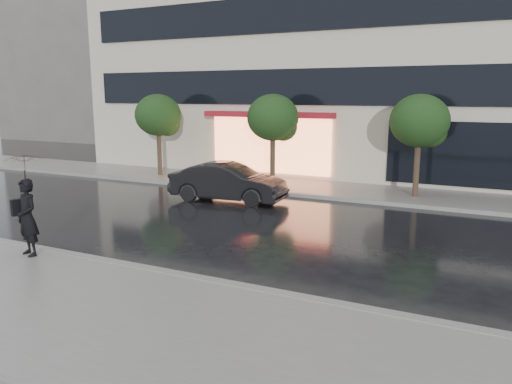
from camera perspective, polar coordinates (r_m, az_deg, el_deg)
The scene contains 11 objects.
ground at distance 11.81m, azimuth -4.85°, elevation -8.54°, with size 120.00×120.00×0.00m, color black.
sidewalk_near at distance 9.36m, azimuth -15.42°, elevation -13.94°, with size 60.00×4.50×0.12m, color slate.
sidewalk_far at distance 20.95m, azimuth 9.67°, elevation 0.20°, with size 60.00×3.50×0.12m, color slate.
curb_near at distance 10.99m, azimuth -7.57°, elevation -9.73°, with size 60.00×0.25×0.14m, color gray.
curb_far at distance 19.31m, azimuth 8.19°, elevation -0.65°, with size 60.00×0.25×0.14m, color gray.
bg_building_left at distance 49.04m, azimuth -17.92°, elevation 12.94°, with size 14.00×10.00×12.00m, color #59544F.
tree_far_west at distance 24.48m, azimuth -10.97°, elevation 8.46°, with size 2.20×2.20×3.99m.
tree_mid_west at distance 21.42m, azimuth 2.12°, elevation 8.30°, with size 2.20×2.20×3.99m.
tree_mid_east at distance 19.76m, azimuth 18.36°, elevation 7.52°, with size 2.20×2.20×3.99m.
parked_car at distance 18.74m, azimuth -3.21°, elevation 1.12°, with size 1.53×4.38×1.44m, color black.
pedestrian_with_umbrella at distance 13.03m, azimuth -24.83°, elevation -0.21°, with size 1.06×1.07×2.48m.
Camera 1 is at (5.76, -9.52, 3.96)m, focal length 35.00 mm.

